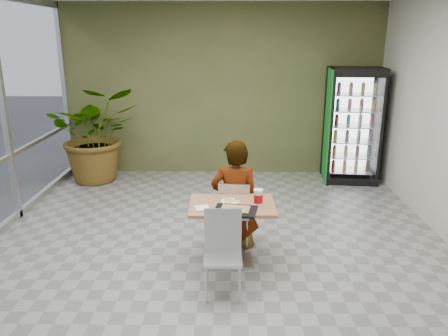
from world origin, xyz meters
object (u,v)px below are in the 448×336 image
at_px(chair_far, 234,209).
at_px(chair_near, 223,245).
at_px(beverage_fridge, 353,126).
at_px(cafeteria_tray, 235,211).
at_px(potted_plant, 96,134).
at_px(seated_woman, 235,205).
at_px(soda_cup, 258,198).
at_px(dining_table, 232,221).

xyz_separation_m(chair_far, chair_near, (-0.13, -1.01, 0.01)).
bearing_deg(beverage_fridge, chair_near, -116.27).
height_order(cafeteria_tray, potted_plant, potted_plant).
relative_size(seated_woman, soda_cup, 9.00).
xyz_separation_m(dining_table, cafeteria_tray, (0.03, -0.24, 0.23)).
distance_m(dining_table, soda_cup, 0.43).
bearing_deg(dining_table, beverage_fridge, 55.13).
bearing_deg(chair_far, soda_cup, 124.55).
distance_m(chair_near, beverage_fridge, 4.44).
bearing_deg(chair_near, chair_far, 81.86).
xyz_separation_m(chair_near, seated_woman, (0.14, 1.05, 0.03)).
bearing_deg(potted_plant, chair_near, -57.22).
relative_size(seated_woman, potted_plant, 0.97).
height_order(chair_near, soda_cup, soda_cup).
distance_m(seated_woman, cafeteria_tray, 0.75).
height_order(seated_woman, soda_cup, seated_woman).
xyz_separation_m(chair_near, potted_plant, (-2.38, 3.70, 0.36)).
bearing_deg(beverage_fridge, chair_far, -123.11).
height_order(dining_table, beverage_fridge, beverage_fridge).
height_order(chair_far, cafeteria_tray, chair_far).
height_order(chair_far, beverage_fridge, beverage_fridge).
xyz_separation_m(chair_far, seated_woman, (0.01, 0.04, 0.04)).
xyz_separation_m(dining_table, beverage_fridge, (2.22, 3.18, 0.50)).
distance_m(soda_cup, beverage_fridge, 3.75).
bearing_deg(beverage_fridge, dining_table, -119.49).
relative_size(cafeteria_tray, beverage_fridge, 0.22).
bearing_deg(chair_near, cafeteria_tray, 67.96).
bearing_deg(chair_far, potted_plant, -41.81).
xyz_separation_m(cafeteria_tray, potted_plant, (-2.51, 3.37, 0.11)).
relative_size(chair_near, soda_cup, 4.69).
bearing_deg(seated_woman, chair_near, 87.67).
bearing_deg(chair_near, potted_plant, 122.00).
bearing_deg(beverage_fridge, seated_woman, -123.43).
distance_m(chair_far, chair_near, 1.02).
bearing_deg(cafeteria_tray, beverage_fridge, 57.44).
relative_size(seated_woman, cafeteria_tray, 3.69).
height_order(dining_table, cafeteria_tray, cafeteria_tray).
relative_size(cafeteria_tray, potted_plant, 0.26).
distance_m(chair_far, potted_plant, 3.70).
height_order(dining_table, potted_plant, potted_plant).
distance_m(chair_far, beverage_fridge, 3.54).
bearing_deg(soda_cup, beverage_fridge, 59.16).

